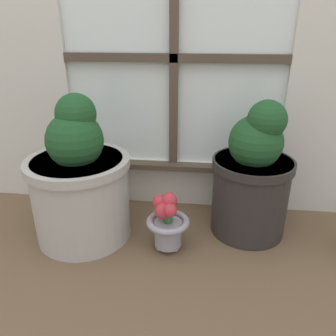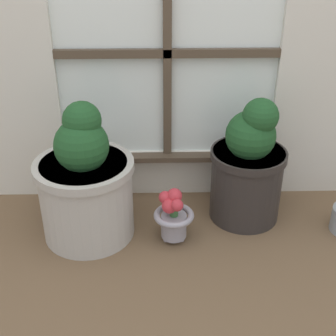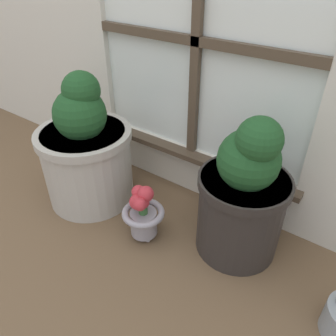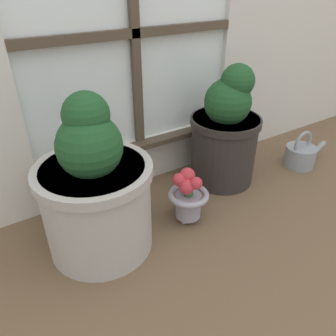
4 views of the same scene
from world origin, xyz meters
The scene contains 4 objects.
ground_plane centered at (0.00, 0.00, 0.00)m, with size 10.00×10.00×0.00m, color brown.
potted_plant_left centered at (-0.34, 0.34, 0.24)m, with size 0.40×0.40×0.58m.
potted_plant_right centered at (0.34, 0.45, 0.24)m, with size 0.32×0.32×0.56m.
flower_vase centered at (0.02, 0.29, 0.12)m, with size 0.17×0.17×0.23m.
Camera 2 is at (-0.04, -1.26, 1.23)m, focal length 50.00 mm.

